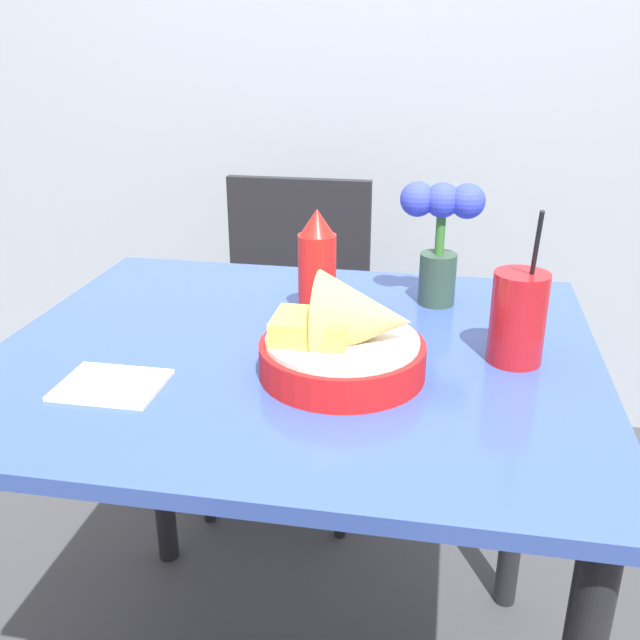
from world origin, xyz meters
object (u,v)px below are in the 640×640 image
(chair_far_window, at_px, (293,313))
(flower_vase, at_px, (440,230))
(ketchup_bottle, at_px, (317,266))
(food_basket, at_px, (348,340))
(drink_cup, at_px, (518,321))

(chair_far_window, relative_size, flower_vase, 3.88)
(chair_far_window, relative_size, ketchup_bottle, 4.49)
(food_basket, relative_size, ketchup_bottle, 1.25)
(ketchup_bottle, distance_m, flower_vase, 0.24)
(food_basket, xyz_separation_m, drink_cup, (0.24, 0.09, 0.01))
(chair_far_window, relative_size, food_basket, 3.58)
(chair_far_window, bearing_deg, food_basket, -72.23)
(chair_far_window, relative_size, drink_cup, 3.58)
(chair_far_window, xyz_separation_m, ketchup_bottle, (0.19, -0.65, 0.35))
(chair_far_window, height_order, food_basket, food_basket)
(food_basket, xyz_separation_m, ketchup_bottle, (-0.09, 0.22, 0.04))
(food_basket, height_order, flower_vase, flower_vase)
(chair_far_window, xyz_separation_m, flower_vase, (0.39, -0.54, 0.40))
(chair_far_window, height_order, flower_vase, flower_vase)
(food_basket, distance_m, ketchup_bottle, 0.24)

